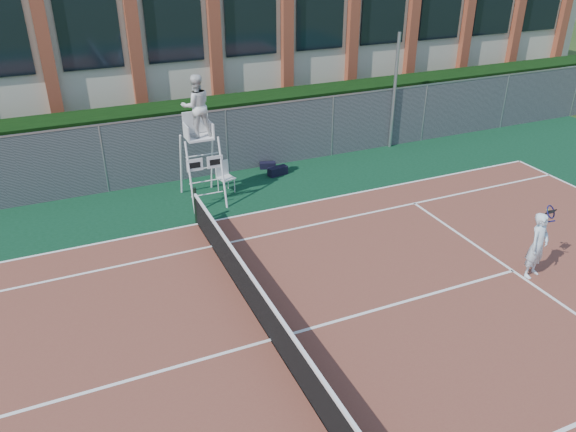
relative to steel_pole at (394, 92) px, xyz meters
name	(u,v)px	position (x,y,z in m)	size (l,w,h in m)	color
ground	(271,341)	(-8.48, -8.70, -2.13)	(120.00, 120.00, 0.00)	#233814
apron	(254,313)	(-8.48, -7.70, -2.12)	(36.00, 20.00, 0.01)	black
tennis_court	(271,340)	(-8.48, -8.70, -2.11)	(23.77, 10.97, 0.02)	brown
tennis_net	(271,320)	(-8.48, -8.70, -1.59)	(0.10, 11.30, 1.10)	black
fence	(168,150)	(-8.48, 0.10, -1.03)	(40.00, 0.06, 2.20)	#595E60
hedge	(160,139)	(-8.48, 1.30, -1.03)	(40.00, 1.40, 2.20)	black
building	(112,15)	(-8.48, 9.25, 2.02)	(45.00, 10.60, 8.22)	beige
steel_pole	(394,92)	(0.00, 0.00, 0.00)	(0.12, 0.12, 4.25)	#9EA0A5
umpire_chair	(197,110)	(-7.87, -1.65, 0.73)	(1.09, 1.68, 3.91)	white
plastic_chair	(224,174)	(-7.07, -1.35, -1.53)	(0.56, 0.56, 0.99)	silver
sports_bag_near	(278,171)	(-5.02, -0.83, -1.97)	(0.67, 0.27, 0.29)	black
sports_bag_far	(268,165)	(-5.11, -0.13, -2.01)	(0.55, 0.24, 0.22)	black
tennis_player	(538,245)	(-1.81, -9.01, -1.26)	(0.97, 0.71, 1.67)	white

